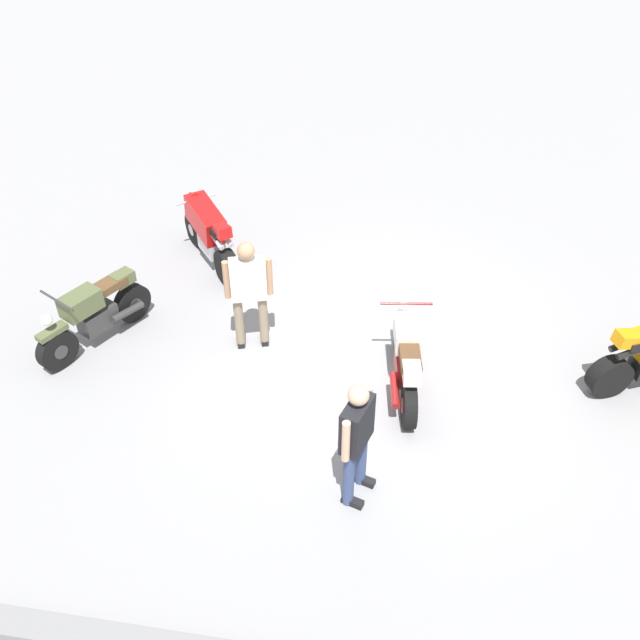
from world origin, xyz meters
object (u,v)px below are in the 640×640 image
object	(u,v)px
motorcycle_red_sportbike	(209,232)
motorcycle_cream_vintage	(406,360)
person_in_white_shirt	(249,289)
person_in_black_shirt	(357,435)
motorcycle_olive_vintage	(95,315)

from	to	relation	value
motorcycle_red_sportbike	motorcycle_cream_vintage	bearing A→B (deg)	-165.09
person_in_white_shirt	motorcycle_red_sportbike	bearing A→B (deg)	13.78
motorcycle_red_sportbike	person_in_black_shirt	xyz separation A→B (m)	(-2.95, 4.37, 0.40)
motorcycle_olive_vintage	motorcycle_cream_vintage	xyz separation A→B (m)	(-4.48, 0.26, 0.00)
motorcycle_red_sportbike	person_in_black_shirt	bearing A→B (deg)	175.23
motorcycle_olive_vintage	person_in_white_shirt	size ratio (longest dim) A/B	1.01
motorcycle_olive_vintage	person_in_black_shirt	world-z (taller)	person_in_black_shirt
motorcycle_olive_vintage	motorcycle_red_sportbike	distance (m)	2.49
motorcycle_red_sportbike	person_in_white_shirt	distance (m)	2.34
motorcycle_cream_vintage	motorcycle_red_sportbike	world-z (taller)	motorcycle_red_sportbike
motorcycle_olive_vintage	motorcycle_cream_vintage	bearing A→B (deg)	115.27
motorcycle_olive_vintage	person_in_white_shirt	world-z (taller)	person_in_white_shirt
motorcycle_cream_vintage	person_in_black_shirt	xyz separation A→B (m)	(0.46, 1.86, 0.50)
motorcycle_cream_vintage	motorcycle_red_sportbike	distance (m)	4.23
motorcycle_olive_vintage	motorcycle_cream_vintage	size ratio (longest dim) A/B	0.92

